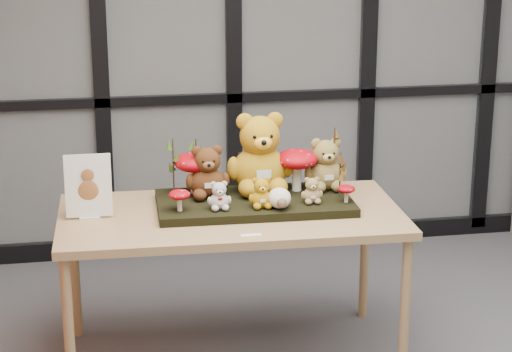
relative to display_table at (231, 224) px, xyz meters
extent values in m
plane|color=beige|center=(0.71, 1.58, 0.67)|extent=(5.00, 0.00, 5.00)
cube|color=#2D383F|center=(0.71, 1.55, 0.67)|extent=(4.90, 0.02, 2.70)
cube|color=black|center=(0.71, 1.55, -0.67)|extent=(4.90, 0.06, 0.12)
cube|color=black|center=(0.71, 1.55, 0.32)|extent=(4.90, 0.06, 0.06)
cube|color=black|center=(-0.59, 1.55, 0.67)|extent=(0.10, 0.06, 2.70)
cube|color=black|center=(0.26, 1.55, 0.67)|extent=(0.10, 0.06, 2.70)
cube|color=black|center=(1.16, 1.55, 0.67)|extent=(0.10, 0.06, 2.70)
cube|color=black|center=(2.01, 1.55, 0.67)|extent=(0.10, 0.06, 2.70)
cube|color=#A48359|center=(0.00, 0.00, 0.04)|extent=(1.73, 0.90, 0.04)
cylinder|color=#A48359|center=(-0.81, -0.35, -0.36)|extent=(0.05, 0.05, 0.76)
cylinder|color=#A48359|center=(-0.79, 0.40, -0.36)|extent=(0.05, 0.05, 0.76)
cylinder|color=#A48359|center=(0.79, -0.40, -0.36)|extent=(0.05, 0.05, 0.76)
cylinder|color=#A48359|center=(0.81, 0.35, -0.36)|extent=(0.05, 0.05, 0.76)
cube|color=black|center=(0.13, 0.06, 0.09)|extent=(0.99, 0.52, 0.04)
cube|color=silver|center=(-0.69, 0.04, 0.07)|extent=(0.10, 0.06, 0.01)
cube|color=white|center=(-0.69, 0.04, 0.23)|extent=(0.22, 0.04, 0.31)
ellipsoid|color=brown|center=(-0.69, 0.03, 0.20)|extent=(0.10, 0.01, 0.11)
ellipsoid|color=brown|center=(-0.69, 0.03, 0.29)|extent=(0.06, 0.01, 0.06)
cube|color=white|center=(0.04, -0.34, 0.07)|extent=(0.10, 0.03, 0.00)
camera|label=1|loc=(-0.64, -4.32, 1.57)|focal=65.00mm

